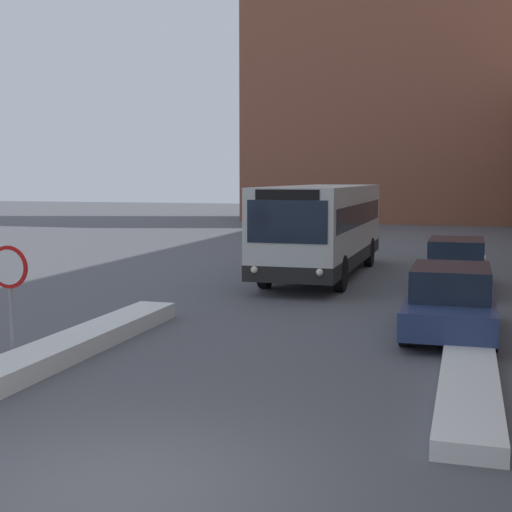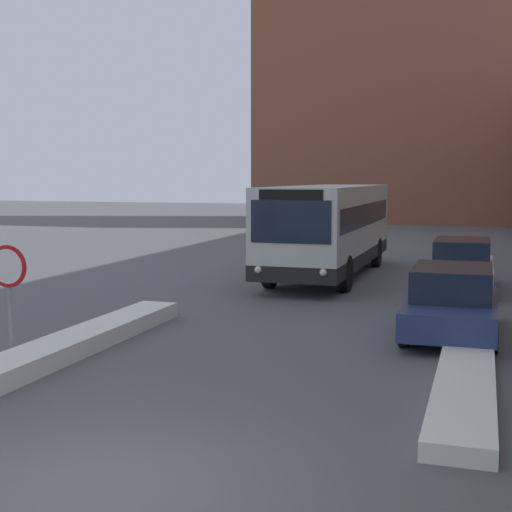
{
  "view_description": "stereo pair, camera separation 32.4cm",
  "coord_description": "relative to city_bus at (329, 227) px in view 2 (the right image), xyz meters",
  "views": [
    {
      "loc": [
        3.5,
        -6.56,
        3.33
      ],
      "look_at": [
        -0.69,
        7.53,
        1.71
      ],
      "focal_mm": 50.0,
      "sensor_mm": 36.0,
      "label": 1
    },
    {
      "loc": [
        3.81,
        -6.46,
        3.33
      ],
      "look_at": [
        -0.69,
        7.53,
        1.71
      ],
      "focal_mm": 50.0,
      "sensor_mm": 36.0,
      "label": 2
    }
  ],
  "objects": [
    {
      "name": "ground_plane",
      "position": [
        1.17,
        -17.04,
        -1.67
      ],
      "size": [
        160.0,
        160.0,
        0.0
      ],
      "primitive_type": "plane",
      "color": "#515156"
    },
    {
      "name": "building_backdrop_far",
      "position": [
        1.17,
        31.48,
        7.19
      ],
      "size": [
        26.0,
        8.0,
        17.71
      ],
      "color": "brown",
      "rests_on": "ground_plane"
    },
    {
      "name": "snow_bank_left",
      "position": [
        -2.43,
        -12.08,
        -1.5
      ],
      "size": [
        0.9,
        8.06,
        0.35
      ],
      "color": "silver",
      "rests_on": "ground_plane"
    },
    {
      "name": "snow_bank_right",
      "position": [
        4.77,
        -12.65,
        -1.54
      ],
      "size": [
        0.9,
        5.26,
        0.26
      ],
      "color": "silver",
      "rests_on": "ground_plane"
    },
    {
      "name": "city_bus",
      "position": [
        0.0,
        0.0,
        0.0
      ],
      "size": [
        2.58,
        10.14,
        3.05
      ],
      "color": "silver",
      "rests_on": "ground_plane"
    },
    {
      "name": "parked_car_front",
      "position": [
        4.37,
        -8.12,
        -0.94
      ],
      "size": [
        1.86,
        4.26,
        1.46
      ],
      "color": "navy",
      "rests_on": "ground_plane"
    },
    {
      "name": "parked_car_middle",
      "position": [
        4.37,
        -1.64,
        -0.91
      ],
      "size": [
        1.82,
        4.45,
        1.5
      ],
      "color": "silver",
      "rests_on": "ground_plane"
    },
    {
      "name": "stop_sign",
      "position": [
        -3.03,
        -12.96,
        -0.12
      ],
      "size": [
        0.76,
        0.08,
        2.15
      ],
      "color": "gray",
      "rests_on": "ground_plane"
    }
  ]
}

